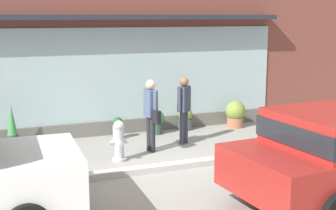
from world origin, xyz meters
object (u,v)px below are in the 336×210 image
at_px(potted_plant_near_hydrant, 235,114).
at_px(fire_hydrant, 119,141).
at_px(pedestrian_passerby, 184,106).
at_px(potted_plant_low_front, 185,119).
at_px(potted_plant_by_entrance, 12,127).
at_px(potted_plant_doorstep, 118,127).
at_px(potted_plant_window_center, 156,121).
at_px(pedestrian_with_handbag, 151,111).

bearing_deg(potted_plant_near_hydrant, fire_hydrant, -155.21).
distance_m(pedestrian_passerby, potted_plant_low_front, 1.54).
bearing_deg(potted_plant_by_entrance, potted_plant_doorstep, -3.15).
bearing_deg(potted_plant_window_center, potted_plant_doorstep, -173.42).
distance_m(potted_plant_low_front, potted_plant_window_center, 0.89).
height_order(pedestrian_passerby, potted_plant_window_center, pedestrian_passerby).
bearing_deg(potted_plant_near_hydrant, pedestrian_with_handbag, -154.99).
height_order(pedestrian_passerby, potted_plant_by_entrance, pedestrian_passerby).
height_order(potted_plant_near_hydrant, potted_plant_doorstep, potted_plant_near_hydrant).
distance_m(pedestrian_passerby, potted_plant_near_hydrant, 2.29).
height_order(pedestrian_passerby, potted_plant_doorstep, pedestrian_passerby).
xyz_separation_m(pedestrian_with_handbag, pedestrian_passerby, (0.93, 0.33, -0.02)).
relative_size(fire_hydrant, potted_plant_low_front, 1.44).
height_order(pedestrian_passerby, potted_plant_low_front, pedestrian_passerby).
distance_m(potted_plant_low_front, potted_plant_by_entrance, 4.39).
bearing_deg(potted_plant_low_front, pedestrian_with_handbag, -133.77).
distance_m(potted_plant_doorstep, potted_plant_by_entrance, 2.46).
xyz_separation_m(potted_plant_near_hydrant, potted_plant_low_front, (-1.38, 0.25, -0.08)).
bearing_deg(potted_plant_low_front, potted_plant_near_hydrant, -10.13).
bearing_deg(potted_plant_doorstep, potted_plant_window_center, 6.58).
relative_size(pedestrian_passerby, potted_plant_low_front, 2.67).
relative_size(pedestrian_with_handbag, potted_plant_doorstep, 2.96).
distance_m(fire_hydrant, potted_plant_doorstep, 1.80).
relative_size(fire_hydrant, potted_plant_near_hydrant, 1.18).
height_order(potted_plant_near_hydrant, potted_plant_window_center, potted_plant_near_hydrant).
xyz_separation_m(pedestrian_with_handbag, potted_plant_near_hydrant, (2.91, 1.36, -0.56)).
distance_m(fire_hydrant, potted_plant_low_front, 3.10).
height_order(fire_hydrant, pedestrian_with_handbag, pedestrian_with_handbag).
xyz_separation_m(fire_hydrant, pedestrian_with_handbag, (0.85, 0.38, 0.51)).
bearing_deg(potted_plant_doorstep, fire_hydrant, -104.61).
bearing_deg(pedestrian_with_handbag, pedestrian_passerby, 99.97).
bearing_deg(potted_plant_window_center, potted_plant_low_front, 8.28).
bearing_deg(potted_plant_window_center, pedestrian_with_handbag, -114.07).
distance_m(pedestrian_passerby, potted_plant_window_center, 1.32).
height_order(fire_hydrant, potted_plant_low_front, fire_hydrant).
relative_size(potted_plant_low_front, potted_plant_by_entrance, 0.59).
relative_size(potted_plant_doorstep, potted_plant_by_entrance, 0.54).
distance_m(fire_hydrant, potted_plant_by_entrance, 2.74).
relative_size(pedestrian_passerby, potted_plant_window_center, 2.56).
xyz_separation_m(fire_hydrant, potted_plant_by_entrance, (-2.00, 1.87, 0.05)).
bearing_deg(potted_plant_window_center, potted_plant_near_hydrant, -3.00).
bearing_deg(potted_plant_by_entrance, fire_hydrant, -43.03).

